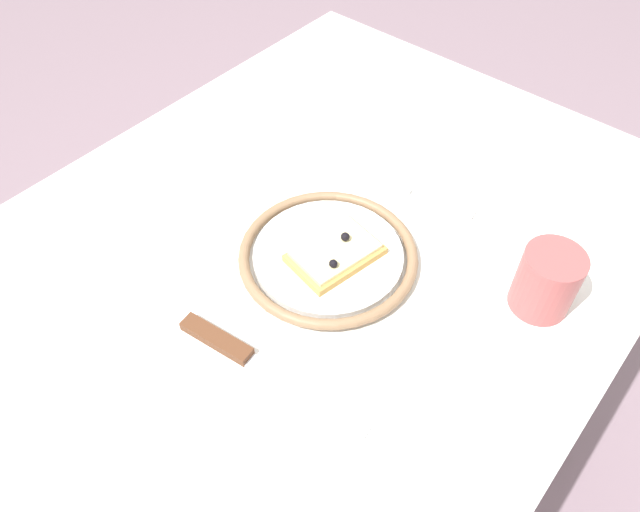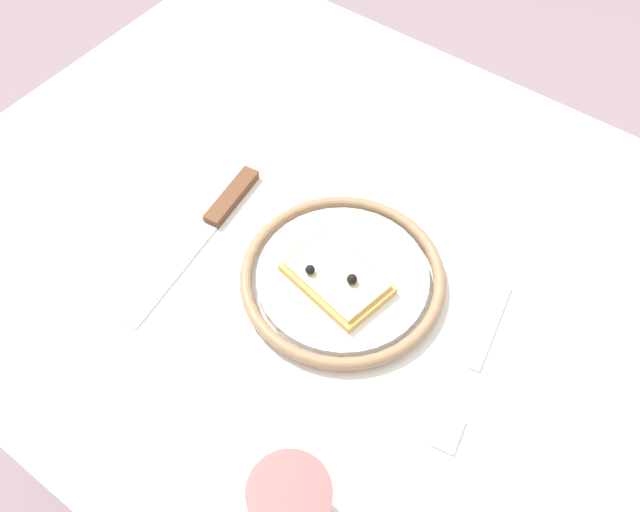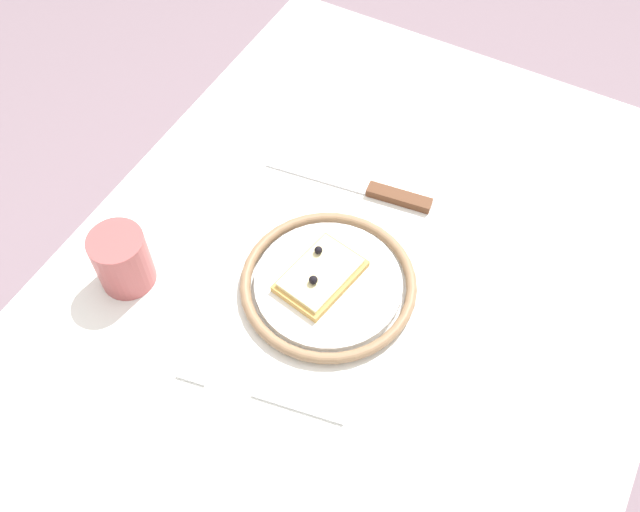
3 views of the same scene
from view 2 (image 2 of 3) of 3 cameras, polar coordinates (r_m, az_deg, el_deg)
The scene contains 7 objects.
ground_plane at distance 1.45m, azimuth 1.39°, elevation -17.65°, with size 6.00×6.00×0.00m, color slate.
dining_table at distance 0.86m, azimuth 2.22°, elevation -4.65°, with size 1.00×0.74×0.75m.
plate at distance 0.74m, azimuth 1.87°, elevation -1.77°, with size 0.22×0.22×0.02m.
pizza_slice_near at distance 0.72m, azimuth 1.42°, elevation -1.80°, with size 0.12×0.09×0.03m.
knife at distance 0.80m, azimuth -8.55°, elevation 3.26°, with size 0.05×0.24×0.01m.
fork at distance 0.71m, azimuth 12.73°, elevation -8.68°, with size 0.05×0.20×0.00m.
cup at distance 0.61m, azimuth -2.43°, elevation -19.93°, with size 0.07×0.07×0.08m, color #A54C4C.
Camera 2 is at (-0.23, 0.38, 1.38)m, focal length 38.78 mm.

